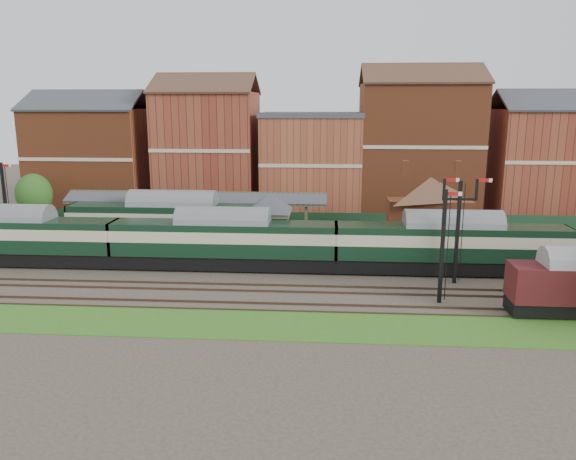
# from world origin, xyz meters

# --- Properties ---
(ground) EXTENTS (160.00, 160.00, 0.00)m
(ground) POSITION_xyz_m (0.00, 0.00, 0.00)
(ground) COLOR #473D33
(ground) RESTS_ON ground
(grass_back) EXTENTS (90.00, 4.50, 0.06)m
(grass_back) POSITION_xyz_m (0.00, 16.00, 0.03)
(grass_back) COLOR #2D6619
(grass_back) RESTS_ON ground
(grass_front) EXTENTS (90.00, 5.00, 0.06)m
(grass_front) POSITION_xyz_m (0.00, -12.00, 0.03)
(grass_front) COLOR #2D6619
(grass_front) RESTS_ON ground
(fence) EXTENTS (90.00, 0.12, 1.50)m
(fence) POSITION_xyz_m (0.00, 18.00, 0.75)
(fence) COLOR #193823
(fence) RESTS_ON ground
(platform) EXTENTS (55.00, 3.40, 1.00)m
(platform) POSITION_xyz_m (-5.00, 9.75, 0.50)
(platform) COLOR #2D2D2D
(platform) RESTS_ON ground
(signal_box) EXTENTS (5.40, 5.40, 6.00)m
(signal_box) POSITION_xyz_m (-3.00, 3.25, 3.19)
(signal_box) COLOR #5C694A
(signal_box) RESTS_ON ground
(brick_hut) EXTENTS (3.20, 2.64, 2.94)m
(brick_hut) POSITION_xyz_m (5.00, 3.25, 1.20)
(brick_hut) COLOR maroon
(brick_hut) RESTS_ON ground
(station_building) EXTENTS (8.10, 8.10, 5.90)m
(station_building) POSITION_xyz_m (12.00, 9.75, 3.96)
(station_building) COLOR #964726
(station_building) RESTS_ON platform
(canopy) EXTENTS (26.00, 3.89, 4.08)m
(canopy) POSITION_xyz_m (-11.00, 9.75, 4.58)
(canopy) COLOR #42482D
(canopy) RESTS_ON platform
(semaphore_bracket) EXTENTS (3.60, 0.25, 8.18)m
(semaphore_bracket) POSITION_xyz_m (12.04, -2.50, 4.63)
(semaphore_bracket) COLOR black
(semaphore_bracket) RESTS_ON ground
(semaphore_platform_end) EXTENTS (1.23, 0.25, 8.00)m
(semaphore_platform_end) POSITION_xyz_m (-29.98, 8.00, 4.16)
(semaphore_platform_end) COLOR black
(semaphore_platform_end) RESTS_ON ground
(semaphore_siding) EXTENTS (1.23, 0.25, 8.00)m
(semaphore_siding) POSITION_xyz_m (10.02, -7.00, 4.16)
(semaphore_siding) COLOR black
(semaphore_siding) RESTS_ON ground
(town_backdrop) EXTENTS (69.00, 10.00, 16.00)m
(town_backdrop) POSITION_xyz_m (-0.18, 25.00, 7.00)
(town_backdrop) COLOR #964726
(town_backdrop) RESTS_ON ground
(dmu_train) EXTENTS (56.07, 2.95, 4.31)m
(dmu_train) POSITION_xyz_m (-6.52, 0.00, 2.51)
(dmu_train) COLOR black
(dmu_train) RESTS_ON ground
(platform_railcar) EXTENTS (19.93, 3.14, 4.59)m
(platform_railcar) POSITION_xyz_m (-12.55, 6.50, 2.67)
(platform_railcar) COLOR black
(platform_railcar) RESTS_ON ground
(goods_van_a) EXTENTS (5.93, 2.57, 3.60)m
(goods_van_a) POSITION_xyz_m (17.05, -9.00, 2.05)
(goods_van_a) COLOR black
(goods_van_a) RESTS_ON ground
(tree_back) EXTENTS (4.04, 4.04, 5.90)m
(tree_back) POSITION_xyz_m (-31.34, 16.04, 3.56)
(tree_back) COLOR #382619
(tree_back) RESTS_ON ground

